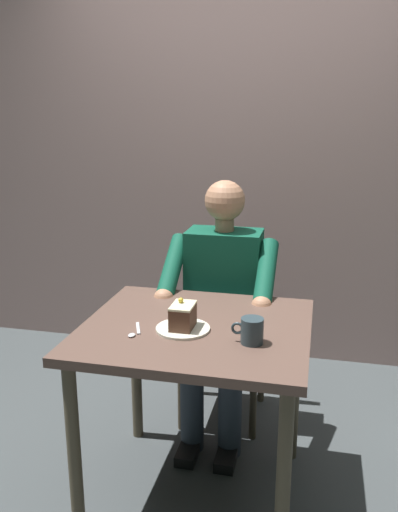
{
  "coord_description": "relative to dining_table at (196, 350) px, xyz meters",
  "views": [
    {
      "loc": [
        -0.44,
        1.86,
        1.55
      ],
      "look_at": [
        0.01,
        -0.1,
        1.01
      ],
      "focal_mm": 37.26,
      "sensor_mm": 36.0,
      "label": 1
    }
  ],
  "objects": [
    {
      "name": "dining_table",
      "position": [
        0.0,
        0.0,
        0.0
      ],
      "size": [
        0.87,
        0.79,
        0.76
      ],
      "color": "brown",
      "rests_on": "ground"
    },
    {
      "name": "ground_plane",
      "position": [
        0.0,
        0.0,
        -0.65
      ],
      "size": [
        14.0,
        14.0,
        0.0
      ],
      "primitive_type": "plane",
      "color": "#404648"
    },
    {
      "name": "chair",
      "position": [
        0.0,
        -0.69,
        -0.14
      ],
      "size": [
        0.42,
        0.42,
        0.92
      ],
      "color": "#4B402F",
      "rests_on": "ground"
    },
    {
      "name": "cafe_rear_panel",
      "position": [
        0.0,
        -1.46,
        0.85
      ],
      "size": [
        6.4,
        0.12,
        3.0
      ],
      "primitive_type": "cube",
      "color": "tan",
      "rests_on": "ground"
    },
    {
      "name": "cake_slice",
      "position": [
        0.04,
        0.06,
        0.16
      ],
      "size": [
        0.08,
        0.12,
        0.11
      ],
      "color": "brown",
      "rests_on": "dessert_plate"
    },
    {
      "name": "coffee_cup",
      "position": [
        -0.23,
        0.12,
        0.15
      ],
      "size": [
        0.12,
        0.08,
        0.09
      ],
      "color": "#2D3D45",
      "rests_on": "dining_table"
    },
    {
      "name": "dessert_plate",
      "position": [
        0.04,
        0.06,
        0.11
      ],
      "size": [
        0.21,
        0.21,
        0.01
      ],
      "primitive_type": "cylinder",
      "color": "silver",
      "rests_on": "dining_table"
    },
    {
      "name": "dessert_spoon",
      "position": [
        0.21,
        0.12,
        0.11
      ],
      "size": [
        0.05,
        0.14,
        0.01
      ],
      "color": "silver",
      "rests_on": "dining_table"
    },
    {
      "name": "seated_person",
      "position": [
        0.0,
        -0.52,
        -0.0
      ],
      "size": [
        0.53,
        0.58,
        1.25
      ],
      "color": "#104F39",
      "rests_on": "ground"
    }
  ]
}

